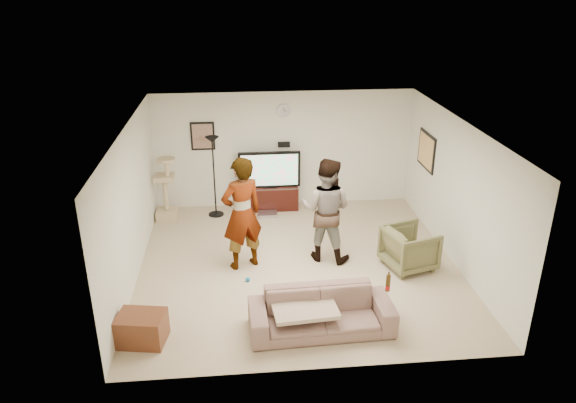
{
  "coord_description": "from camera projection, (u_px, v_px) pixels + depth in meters",
  "views": [
    {
      "loc": [
        -0.99,
        -8.29,
        4.75
      ],
      "look_at": [
        -0.16,
        0.2,
        1.12
      ],
      "focal_mm": 33.71,
      "sensor_mm": 36.0,
      "label": 1
    }
  ],
  "objects": [
    {
      "name": "person_right",
      "position": [
        326.0,
        210.0,
        9.4
      ],
      "size": [
        1.12,
        1.02,
        1.88
      ],
      "primitive_type": "imported",
      "rotation": [
        0.0,
        0.0,
        2.72
      ],
      "color": "#395785",
      "rests_on": "floor"
    },
    {
      "name": "tv_screen",
      "position": [
        270.0,
        170.0,
        11.42
      ],
      "size": [
        1.21,
        0.01,
        0.68
      ],
      "primitive_type": "cube",
      "color": "#20DF75",
      "rests_on": "tv"
    },
    {
      "name": "floor",
      "position": [
        298.0,
        264.0,
        9.55
      ],
      "size": [
        5.5,
        5.5,
        0.02
      ],
      "primitive_type": "cube",
      "color": "tan",
      "rests_on": "ground"
    },
    {
      "name": "picture_back",
      "position": [
        203.0,
        136.0,
        11.27
      ],
      "size": [
        0.42,
        0.03,
        0.52
      ],
      "primitive_type": "cube",
      "color": "#856456",
      "rests_on": "wall_back"
    },
    {
      "name": "wall_left",
      "position": [
        131.0,
        205.0,
        8.81
      ],
      "size": [
        0.04,
        5.5,
        2.5
      ],
      "primitive_type": "cube",
      "color": "#ECEDCB",
      "rests_on": "floor"
    },
    {
      "name": "tv_stand",
      "position": [
        270.0,
        197.0,
        11.71
      ],
      "size": [
        1.21,
        0.45,
        0.5
      ],
      "primitive_type": "cube",
      "color": "black",
      "rests_on": "floor"
    },
    {
      "name": "console_box",
      "position": [
        268.0,
        214.0,
        11.43
      ],
      "size": [
        0.4,
        0.3,
        0.07
      ],
      "primitive_type": "cube",
      "color": "#B2B2BF",
      "rests_on": "floor"
    },
    {
      "name": "picture_right",
      "position": [
        426.0,
        151.0,
        10.67
      ],
      "size": [
        0.03,
        0.78,
        0.62
      ],
      "primitive_type": "cube",
      "color": "tan",
      "rests_on": "wall_right"
    },
    {
      "name": "tv",
      "position": [
        269.0,
        170.0,
        11.46
      ],
      "size": [
        1.31,
        0.08,
        0.78
      ],
      "primitive_type": "cube",
      "color": "black",
      "rests_on": "tv_stand"
    },
    {
      "name": "toy_ball",
      "position": [
        248.0,
        279.0,
        8.99
      ],
      "size": [
        0.08,
        0.08,
        0.08
      ],
      "primitive_type": "sphere",
      "color": "#116D9E",
      "rests_on": "floor"
    },
    {
      "name": "sofa",
      "position": [
        321.0,
        312.0,
        7.68
      ],
      "size": [
        2.07,
        0.88,
        0.6
      ],
      "primitive_type": "imported",
      "rotation": [
        0.0,
        0.0,
        0.04
      ],
      "color": "#785A51",
      "rests_on": "floor"
    },
    {
      "name": "wall_clock",
      "position": [
        284.0,
        111.0,
        11.21
      ],
      "size": [
        0.26,
        0.04,
        0.26
      ],
      "primitive_type": "cylinder",
      "rotation": [
        1.57,
        0.0,
        0.0
      ],
      "color": "white",
      "rests_on": "wall_back"
    },
    {
      "name": "ceiling",
      "position": [
        299.0,
        126.0,
        8.56
      ],
      "size": [
        5.5,
        5.5,
        0.02
      ],
      "primitive_type": "cube",
      "color": "white",
      "rests_on": "wall_back"
    },
    {
      "name": "throw_blanket",
      "position": [
        304.0,
        307.0,
        7.61
      ],
      "size": [
        0.96,
        0.78,
        0.06
      ],
      "primitive_type": "cube",
      "rotation": [
        0.0,
        0.0,
        0.09
      ],
      "color": "#CBAF93",
      "rests_on": "sofa"
    },
    {
      "name": "person_left",
      "position": [
        242.0,
        214.0,
        9.1
      ],
      "size": [
        0.86,
        0.74,
        2.0
      ],
      "primitive_type": "imported",
      "rotation": [
        0.0,
        0.0,
        3.56
      ],
      "color": "#B5B4BD",
      "rests_on": "floor"
    },
    {
      "name": "wall_front",
      "position": [
        325.0,
        286.0,
        6.54
      ],
      "size": [
        5.5,
        0.04,
        2.5
      ],
      "primitive_type": "cube",
      "color": "#ECEDCB",
      "rests_on": "floor"
    },
    {
      "name": "armchair",
      "position": [
        410.0,
        248.0,
        9.31
      ],
      "size": [
        1.0,
        0.98,
        0.74
      ],
      "primitive_type": "imported",
      "rotation": [
        0.0,
        0.0,
        1.85
      ],
      "color": "brown",
      "rests_on": "floor"
    },
    {
      "name": "floor_lamp",
      "position": [
        214.0,
        177.0,
        11.15
      ],
      "size": [
        0.32,
        0.32,
        1.71
      ],
      "primitive_type": "cylinder",
      "color": "black",
      "rests_on": "floor"
    },
    {
      "name": "beer_bottle",
      "position": [
        388.0,
        283.0,
        7.59
      ],
      "size": [
        0.06,
        0.06,
        0.25
      ],
      "primitive_type": "cylinder",
      "color": "#3E290B",
      "rests_on": "sofa"
    },
    {
      "name": "wall_right",
      "position": [
        457.0,
        193.0,
        9.3
      ],
      "size": [
        0.04,
        5.5,
        2.5
      ],
      "primitive_type": "cube",
      "color": "#ECEDCB",
      "rests_on": "floor"
    },
    {
      "name": "wall_speaker",
      "position": [
        284.0,
        144.0,
        11.47
      ],
      "size": [
        0.25,
        0.1,
        0.1
      ],
      "primitive_type": "cube",
      "color": "black",
      "rests_on": "wall_back"
    },
    {
      "name": "side_table",
      "position": [
        142.0,
        328.0,
        7.46
      ],
      "size": [
        0.72,
        0.59,
        0.43
      ],
      "primitive_type": "cube",
      "rotation": [
        0.0,
        0.0,
        -0.17
      ],
      "color": "#572C18",
      "rests_on": "floor"
    },
    {
      "name": "cat_tree",
      "position": [
        165.0,
        189.0,
        11.04
      ],
      "size": [
        0.44,
        0.44,
        1.35
      ],
      "primitive_type": "cube",
      "rotation": [
        0.0,
        0.0,
        -0.03
      ],
      "color": "tan",
      "rests_on": "floor"
    },
    {
      "name": "wall_back",
      "position": [
        284.0,
        149.0,
        11.57
      ],
      "size": [
        5.5,
        0.04,
        2.5
      ],
      "primitive_type": "cube",
      "color": "#ECEDCB",
      "rests_on": "floor"
    }
  ]
}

